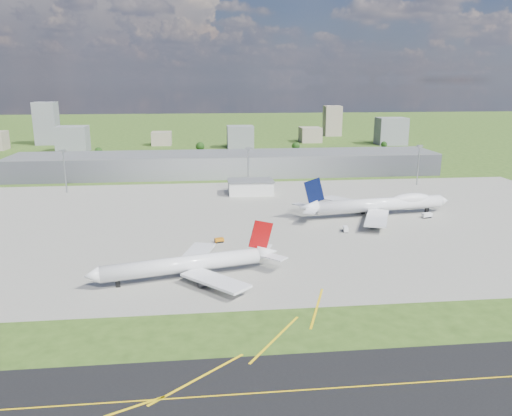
{
  "coord_description": "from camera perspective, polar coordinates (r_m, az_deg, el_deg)",
  "views": [
    {
      "loc": [
        -17.8,
        -189.23,
        65.96
      ],
      "look_at": [
        5.92,
        31.23,
        9.0
      ],
      "focal_mm": 35.0,
      "sensor_mm": 36.0,
      "label": 1
    }
  ],
  "objects": [
    {
      "name": "bldg_ce",
      "position": [
        554.98,
        6.21,
        8.33
      ],
      "size": [
        22.0,
        24.0,
        16.0
      ],
      "primitive_type": "cube",
      "color": "gray",
      "rests_on": "ground"
    },
    {
      "name": "mast_east",
      "position": [
        337.45,
        18.12,
        5.47
      ],
      "size": [
        3.5,
        2.0,
        25.9
      ],
      "color": "gray",
      "rests_on": "ground"
    },
    {
      "name": "tree_w",
      "position": [
        467.51,
        -17.57,
        6.23
      ],
      "size": [
        6.75,
        6.75,
        8.25
      ],
      "color": "#382314",
      "rests_on": "ground"
    },
    {
      "name": "ground",
      "position": [
        346.04,
        -3.08,
        3.4
      ],
      "size": [
        1400.0,
        1400.0,
        0.0
      ],
      "primitive_type": "plane",
      "color": "#2F4917",
      "rests_on": "ground"
    },
    {
      "name": "tug_yellow",
      "position": [
        209.44,
        -4.22,
        -3.72
      ],
      "size": [
        4.15,
        3.03,
        1.84
      ],
      "rotation": [
        0.0,
        0.0,
        0.27
      ],
      "color": "#C86E0B",
      "rests_on": "ground"
    },
    {
      "name": "bldg_w",
      "position": [
        507.14,
        -20.22,
        7.42
      ],
      "size": [
        28.0,
        22.0,
        24.0
      ],
      "primitive_type": "cube",
      "color": "slate",
      "rests_on": "ground"
    },
    {
      "name": "tree_e",
      "position": [
        476.31,
        4.57,
        7.07
      ],
      "size": [
        7.65,
        7.65,
        9.35
      ],
      "color": "#382314",
      "rests_on": "ground"
    },
    {
      "name": "tree_c",
      "position": [
        473.07,
        -6.41,
        7.02
      ],
      "size": [
        8.1,
        8.1,
        9.9
      ],
      "color": "#382314",
      "rests_on": "ground"
    },
    {
      "name": "terminal",
      "position": [
        359.46,
        -3.23,
        5.02
      ],
      "size": [
        300.0,
        42.0,
        15.0
      ],
      "primitive_type": "cube",
      "color": "gray",
      "rests_on": "ground"
    },
    {
      "name": "van_white_far",
      "position": [
        259.59,
        18.95,
        -0.82
      ],
      "size": [
        5.24,
        3.33,
        2.5
      ],
      "rotation": [
        0.0,
        0.0,
        0.24
      ],
      "color": "silver",
      "rests_on": "ground"
    },
    {
      "name": "apron",
      "position": [
        240.14,
        0.74,
        -1.53
      ],
      "size": [
        360.0,
        190.0,
        0.08
      ],
      "primitive_type": "cube",
      "color": "gray",
      "rests_on": "ground"
    },
    {
      "name": "bldg_tall_e",
      "position": [
        621.51,
        8.72,
        9.82
      ],
      "size": [
        20.0,
        18.0,
        36.0
      ],
      "primitive_type": "cube",
      "color": "gray",
      "rests_on": "ground"
    },
    {
      "name": "airliner_blue_quad",
      "position": [
        255.74,
        13.95,
        0.38
      ],
      "size": [
        80.48,
        62.65,
        21.03
      ],
      "rotation": [
        0.0,
        0.0,
        0.13
      ],
      "color": "silver",
      "rests_on": "ground"
    },
    {
      "name": "bldg_tall_w",
      "position": [
        574.37,
        -22.81,
        8.91
      ],
      "size": [
        22.0,
        20.0,
        44.0
      ],
      "primitive_type": "cube",
      "color": "slate",
      "rests_on": "ground"
    },
    {
      "name": "bldg_c",
      "position": [
        503.67,
        -1.82,
        8.13
      ],
      "size": [
        26.0,
        20.0,
        22.0
      ],
      "primitive_type": "cube",
      "color": "slate",
      "rests_on": "ground"
    },
    {
      "name": "bldg_cw",
      "position": [
        534.18,
        -10.73,
        7.82
      ],
      "size": [
        20.0,
        18.0,
        14.0
      ],
      "primitive_type": "cube",
      "color": "gray",
      "rests_on": "ground"
    },
    {
      "name": "mast_west",
      "position": [
        318.82,
        -21.08,
        4.74
      ],
      "size": [
        3.5,
        2.0,
        25.9
      ],
      "color": "gray",
      "rests_on": "ground"
    },
    {
      "name": "ops_building",
      "position": [
        297.1,
        -0.64,
        2.37
      ],
      "size": [
        26.0,
        16.0,
        8.0
      ],
      "primitive_type": "cube",
      "color": "silver",
      "rests_on": "ground"
    },
    {
      "name": "bldg_e",
      "position": [
        548.76,
        15.19,
        8.48
      ],
      "size": [
        30.0,
        22.0,
        28.0
      ],
      "primitive_type": "cube",
      "color": "slate",
      "rests_on": "ground"
    },
    {
      "name": "van_white_near",
      "position": [
        226.87,
        10.19,
        -2.42
      ],
      "size": [
        2.55,
        4.73,
        2.34
      ],
      "rotation": [
        0.0,
        0.0,
        1.45
      ],
      "color": "silver",
      "rests_on": "ground"
    },
    {
      "name": "airliner_red_twin",
      "position": [
        172.99,
        -7.59,
        -6.41
      ],
      "size": [
        65.83,
        50.45,
        18.27
      ],
      "rotation": [
        0.0,
        0.0,
        3.38
      ],
      "color": "silver",
      "rests_on": "ground"
    },
    {
      "name": "mast_center",
      "position": [
        309.29,
        -0.91,
        5.43
      ],
      "size": [
        3.5,
        2.0,
        25.9
      ],
      "color": "gray",
      "rests_on": "ground"
    },
    {
      "name": "tree_far_e",
      "position": [
        510.18,
        14.42,
        7.04
      ],
      "size": [
        6.3,
        6.3,
        7.7
      ],
      "color": "#382314",
      "rests_on": "ground"
    }
  ]
}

